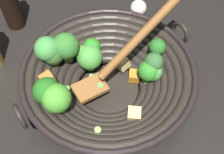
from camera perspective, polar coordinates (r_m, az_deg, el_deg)
name	(u,v)px	position (r m, az deg, el deg)	size (l,w,h in m)	color
ground_plane	(109,91)	(0.68, -0.64, -2.76)	(4.00, 4.00, 0.00)	black
wok	(106,75)	(0.63, -1.15, 0.34)	(0.39, 0.38, 0.26)	black
soy_sauce_bottle	(9,3)	(0.81, -19.69, 13.64)	(0.05, 0.05, 0.19)	black
garlic_bulb	(138,8)	(0.83, 5.24, 13.45)	(0.05, 0.05, 0.05)	silver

